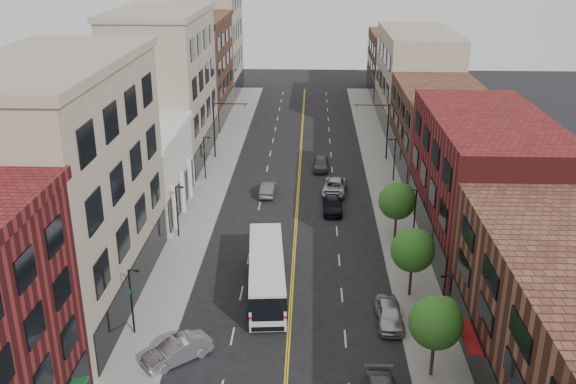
# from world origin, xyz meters

# --- Properties ---
(sidewalk_left) EXTENTS (4.00, 110.00, 0.15)m
(sidewalk_left) POSITION_xyz_m (-10.00, 35.00, 0.07)
(sidewalk_left) COLOR gray
(sidewalk_left) RESTS_ON ground
(sidewalk_right) EXTENTS (4.00, 110.00, 0.15)m
(sidewalk_right) POSITION_xyz_m (10.00, 35.00, 0.07)
(sidewalk_right) COLOR gray
(sidewalk_right) RESTS_ON ground
(bldg_l_tanoffice) EXTENTS (10.00, 22.00, 18.00)m
(bldg_l_tanoffice) POSITION_xyz_m (-17.00, 13.00, 9.00)
(bldg_l_tanoffice) COLOR gray
(bldg_l_tanoffice) RESTS_ON ground
(bldg_l_white) EXTENTS (10.00, 14.00, 8.00)m
(bldg_l_white) POSITION_xyz_m (-17.00, 31.00, 4.00)
(bldg_l_white) COLOR silver
(bldg_l_white) RESTS_ON ground
(bldg_l_far_a) EXTENTS (10.00, 20.00, 18.00)m
(bldg_l_far_a) POSITION_xyz_m (-17.00, 48.00, 9.00)
(bldg_l_far_a) COLOR gray
(bldg_l_far_a) RESTS_ON ground
(bldg_l_far_b) EXTENTS (10.00, 20.00, 15.00)m
(bldg_l_far_b) POSITION_xyz_m (-17.00, 68.00, 7.50)
(bldg_l_far_b) COLOR #572E22
(bldg_l_far_b) RESTS_ON ground
(bldg_l_far_c) EXTENTS (10.00, 16.00, 20.00)m
(bldg_l_far_c) POSITION_xyz_m (-17.00, 86.00, 10.00)
(bldg_l_far_c) COLOR gray
(bldg_l_far_c) RESTS_ON ground
(bldg_r_mid) EXTENTS (10.00, 22.00, 12.00)m
(bldg_r_mid) POSITION_xyz_m (17.00, 24.00, 6.00)
(bldg_r_mid) COLOR #591719
(bldg_r_mid) RESTS_ON ground
(bldg_r_far_a) EXTENTS (10.00, 20.00, 10.00)m
(bldg_r_far_a) POSITION_xyz_m (17.00, 45.00, 5.00)
(bldg_r_far_a) COLOR #572E22
(bldg_r_far_a) RESTS_ON ground
(bldg_r_far_b) EXTENTS (10.00, 22.00, 14.00)m
(bldg_r_far_b) POSITION_xyz_m (17.00, 66.00, 7.00)
(bldg_r_far_b) COLOR gray
(bldg_r_far_b) RESTS_ON ground
(bldg_r_far_c) EXTENTS (10.00, 18.00, 11.00)m
(bldg_r_far_c) POSITION_xyz_m (17.00, 86.00, 5.50)
(bldg_r_far_c) COLOR #572E22
(bldg_r_far_c) RESTS_ON ground
(tree_r_1) EXTENTS (3.40, 3.40, 5.59)m
(tree_r_1) POSITION_xyz_m (9.39, 4.07, 4.13)
(tree_r_1) COLOR black
(tree_r_1) RESTS_ON sidewalk_right
(tree_r_2) EXTENTS (3.40, 3.40, 5.59)m
(tree_r_2) POSITION_xyz_m (9.39, 14.07, 4.13)
(tree_r_2) COLOR black
(tree_r_2) RESTS_ON sidewalk_right
(tree_r_3) EXTENTS (3.40, 3.40, 5.59)m
(tree_r_3) POSITION_xyz_m (9.39, 24.07, 4.13)
(tree_r_3) COLOR black
(tree_r_3) RESTS_ON sidewalk_right
(lamp_l_1) EXTENTS (0.81, 0.55, 5.05)m
(lamp_l_1) POSITION_xyz_m (-10.95, 8.00, 2.97)
(lamp_l_1) COLOR black
(lamp_l_1) RESTS_ON sidewalk_left
(lamp_l_2) EXTENTS (0.81, 0.55, 5.05)m
(lamp_l_2) POSITION_xyz_m (-10.95, 24.00, 2.97)
(lamp_l_2) COLOR black
(lamp_l_2) RESTS_ON sidewalk_left
(lamp_l_3) EXTENTS (0.81, 0.55, 5.05)m
(lamp_l_3) POSITION_xyz_m (-10.95, 40.00, 2.97)
(lamp_l_3) COLOR black
(lamp_l_3) RESTS_ON sidewalk_left
(lamp_r_1) EXTENTS (0.81, 0.55, 5.05)m
(lamp_r_1) POSITION_xyz_m (10.95, 8.00, 2.97)
(lamp_r_1) COLOR black
(lamp_r_1) RESTS_ON sidewalk_right
(lamp_r_2) EXTENTS (0.81, 0.55, 5.05)m
(lamp_r_2) POSITION_xyz_m (10.95, 24.00, 2.97)
(lamp_r_2) COLOR black
(lamp_r_2) RESTS_ON sidewalk_right
(lamp_r_3) EXTENTS (0.81, 0.55, 5.05)m
(lamp_r_3) POSITION_xyz_m (10.95, 40.00, 2.97)
(lamp_r_3) COLOR black
(lamp_r_3) RESTS_ON sidewalk_right
(signal_mast_left) EXTENTS (4.49, 0.18, 7.20)m
(signal_mast_left) POSITION_xyz_m (-10.27, 48.00, 4.65)
(signal_mast_left) COLOR black
(signal_mast_left) RESTS_ON sidewalk_left
(signal_mast_right) EXTENTS (4.49, 0.18, 7.20)m
(signal_mast_right) POSITION_xyz_m (10.27, 48.00, 4.65)
(signal_mast_right) COLOR black
(signal_mast_right) RESTS_ON sidewalk_right
(city_bus) EXTENTS (3.74, 12.51, 3.17)m
(city_bus) POSITION_xyz_m (-2.00, 14.41, 1.84)
(city_bus) COLOR silver
(city_bus) RESTS_ON ground
(car_angle_b) EXTENTS (4.69, 4.32, 1.56)m
(car_angle_b) POSITION_xyz_m (-7.32, 5.04, 0.78)
(car_angle_b) COLOR #A1A4A8
(car_angle_b) RESTS_ON ground
(car_parked_far) EXTENTS (1.95, 4.69, 1.59)m
(car_parked_far) POSITION_xyz_m (7.29, 10.07, 0.79)
(car_parked_far) COLOR #A9ACB0
(car_parked_far) RESTS_ON ground
(car_lane_behind) EXTENTS (1.61, 4.33, 1.41)m
(car_lane_behind) POSITION_xyz_m (-3.31, 35.21, 0.71)
(car_lane_behind) COLOR #4A4A4F
(car_lane_behind) RESTS_ON ground
(car_lane_a) EXTENTS (1.97, 4.85, 1.41)m
(car_lane_a) POSITION_xyz_m (3.69, 30.84, 0.70)
(car_lane_a) COLOR black
(car_lane_a) RESTS_ON ground
(car_lane_b) EXTENTS (3.12, 5.70, 1.51)m
(car_lane_b) POSITION_xyz_m (4.04, 35.93, 0.76)
(car_lane_b) COLOR #A9ACB1
(car_lane_b) RESTS_ON ground
(car_lane_c) EXTENTS (1.98, 4.61, 1.55)m
(car_lane_c) POSITION_xyz_m (2.61, 43.95, 0.78)
(car_lane_c) COLOR #49494E
(car_lane_c) RESTS_ON ground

